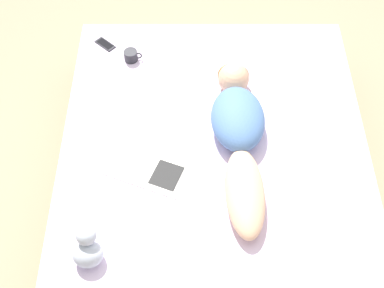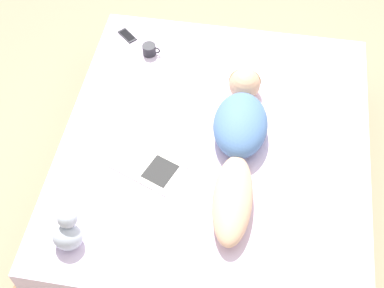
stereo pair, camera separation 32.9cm
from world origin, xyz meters
TOP-DOWN VIEW (x-y plane):
  - ground_plane at (0.00, 0.00)m, footprint 12.00×12.00m
  - bed at (0.00, 0.00)m, footprint 1.98×2.20m
  - person at (0.15, -0.02)m, footprint 0.35×1.30m
  - open_magazine at (-0.41, -0.24)m, footprint 0.57×0.43m
  - coffee_mug at (-0.57, 0.70)m, footprint 0.13×0.10m
  - cell_phone at (-0.77, 0.85)m, footprint 0.16×0.16m
  - plush_toy at (-0.69, -0.81)m, footprint 0.17×0.19m

SIDE VIEW (x-z plane):
  - ground_plane at x=0.00m, z-range 0.00..0.00m
  - bed at x=0.00m, z-range 0.00..0.59m
  - open_magazine at x=-0.41m, z-range 0.59..0.60m
  - cell_phone at x=-0.77m, z-range 0.59..0.60m
  - coffee_mug at x=-0.57m, z-range 0.59..0.67m
  - person at x=0.15m, z-range 0.58..0.80m
  - plush_toy at x=-0.69m, z-range 0.58..0.80m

